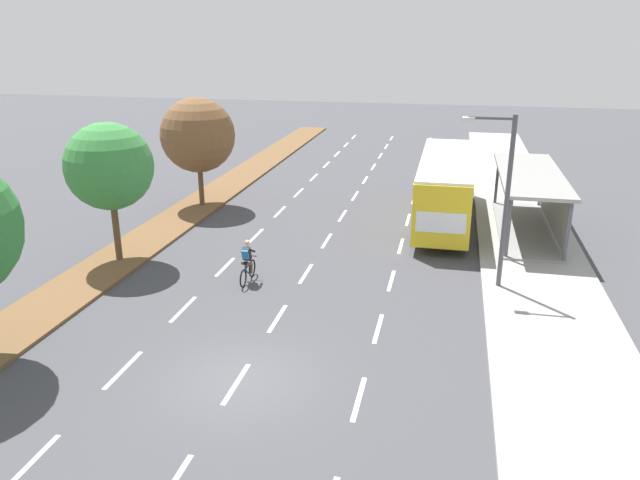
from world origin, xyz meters
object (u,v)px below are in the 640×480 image
at_px(bus_shelter, 534,196).
at_px(median_tree_second, 109,167).
at_px(cyclist, 247,263).
at_px(median_tree_third, 198,135).
at_px(bus, 445,183).
at_px(streetlight, 503,191).

distance_m(bus_shelter, median_tree_second, 19.52).
relative_size(bus_shelter, cyclist, 5.31).
xyz_separation_m(bus_shelter, median_tree_third, (-17.59, 0.95, 2.16)).
relative_size(bus, median_tree_third, 1.90).
xyz_separation_m(bus, median_tree_third, (-13.31, -0.00, 1.96)).
bearing_deg(bus_shelter, median_tree_second, -156.01).
xyz_separation_m(bus_shelter, cyclist, (-11.57, -8.87, -1.08)).
distance_m(bus, median_tree_second, 16.21).
distance_m(bus, median_tree_third, 13.46).
xyz_separation_m(cyclist, median_tree_third, (-6.02, 9.81, 3.24)).
bearing_deg(cyclist, bus, 53.37).
relative_size(median_tree_second, streetlight, 0.90).
relative_size(bus_shelter, median_tree_third, 1.63).
height_order(cyclist, median_tree_third, median_tree_third).
distance_m(median_tree_third, streetlight, 17.63).
height_order(bus, cyclist, bus).
bearing_deg(bus, median_tree_third, -180.00).
bearing_deg(bus, bus_shelter, -12.48).
bearing_deg(median_tree_third, cyclist, -58.49).
bearing_deg(median_tree_second, bus_shelter, 23.99).
height_order(bus_shelter, median_tree_second, median_tree_second).
distance_m(bus, cyclist, 12.30).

